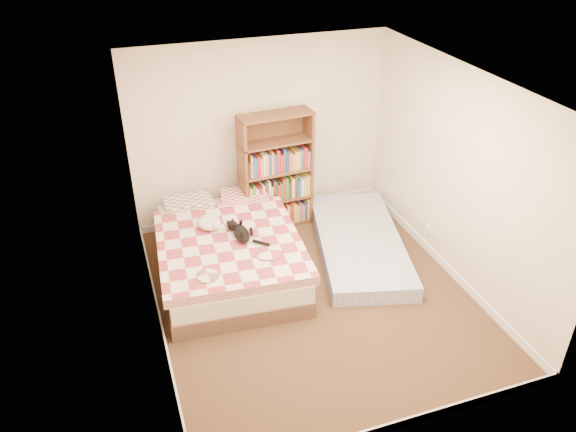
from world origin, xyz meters
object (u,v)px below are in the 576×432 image
object	(u,v)px
bookshelf	(276,185)
floor_mattress	(359,243)
black_cat	(241,232)
bed	(228,251)
white_dog	(210,223)

from	to	relation	value
bookshelf	floor_mattress	size ratio (longest dim) A/B	0.71
floor_mattress	black_cat	xyz separation A→B (m)	(-1.57, -0.02, 0.50)
bed	floor_mattress	distance (m)	1.73
floor_mattress	bed	bearing A→B (deg)	-169.99
bookshelf	white_dog	distance (m)	1.28
white_dog	bookshelf	bearing A→B (deg)	51.79
bed	black_cat	bearing A→B (deg)	-41.58
floor_mattress	white_dog	bearing A→B (deg)	-174.40
bed	floor_mattress	xyz separation A→B (m)	(1.71, -0.13, -0.17)
bookshelf	white_dog	xyz separation A→B (m)	(-1.06, -0.71, 0.03)
bed	black_cat	distance (m)	0.39
bed	white_dog	bearing A→B (deg)	139.15
bookshelf	black_cat	distance (m)	1.27
bed	white_dog	distance (m)	0.41
bookshelf	floor_mattress	world-z (taller)	bookshelf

